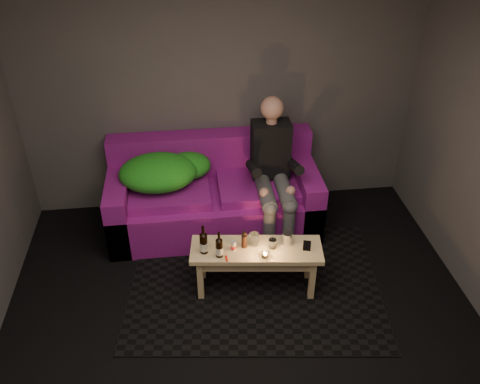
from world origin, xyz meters
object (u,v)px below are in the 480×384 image
at_px(person, 273,169).
at_px(beer_bottle_b, 219,247).
at_px(coffee_table, 256,255).
at_px(steel_cup, 287,239).
at_px(sofa, 214,197).
at_px(beer_bottle_a, 204,243).

xyz_separation_m(person, beer_bottle_b, (-0.61, -0.91, -0.17)).
bearing_deg(beer_bottle_b, coffee_table, 10.82).
height_order(coffee_table, steel_cup, steel_cup).
relative_size(person, coffee_table, 1.20).
xyz_separation_m(sofa, coffee_table, (0.29, -1.02, 0.05)).
distance_m(sofa, coffee_table, 1.06).
xyz_separation_m(coffee_table, beer_bottle_b, (-0.32, -0.06, 0.17)).
bearing_deg(steel_cup, beer_bottle_b, -171.82).
height_order(sofa, person, person).
bearing_deg(person, sofa, 163.58).
bearing_deg(sofa, coffee_table, -73.97).
relative_size(person, steel_cup, 11.70).
relative_size(coffee_table, beer_bottle_a, 4.23).
bearing_deg(beer_bottle_a, person, 49.12).
distance_m(coffee_table, beer_bottle_b, 0.37).
xyz_separation_m(sofa, beer_bottle_a, (-0.15, -1.01, 0.24)).
relative_size(person, beer_bottle_a, 5.07).
distance_m(sofa, steel_cup, 1.16).
bearing_deg(person, coffee_table, -108.56).
bearing_deg(coffee_table, beer_bottle_a, 179.70).
xyz_separation_m(person, beer_bottle_a, (-0.73, -0.84, -0.16)).
bearing_deg(beer_bottle_a, steel_cup, 1.69).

